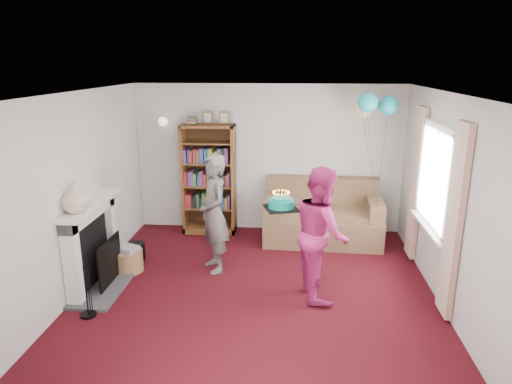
# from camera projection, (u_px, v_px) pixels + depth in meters

# --- Properties ---
(ground) EXTENTS (5.00, 5.00, 0.00)m
(ground) POSITION_uv_depth(u_px,v_px,m) (256.00, 298.00, 5.70)
(ground) COLOR #330709
(ground) RESTS_ON ground
(wall_back) EXTENTS (4.50, 0.02, 2.50)m
(wall_back) POSITION_uv_depth(u_px,v_px,m) (268.00, 159.00, 7.75)
(wall_back) COLOR silver
(wall_back) RESTS_ON ground
(wall_left) EXTENTS (0.02, 5.00, 2.50)m
(wall_left) POSITION_uv_depth(u_px,v_px,m) (70.00, 198.00, 5.53)
(wall_left) COLOR silver
(wall_left) RESTS_ON ground
(wall_right) EXTENTS (0.02, 5.00, 2.50)m
(wall_right) POSITION_uv_depth(u_px,v_px,m) (454.00, 208.00, 5.17)
(wall_right) COLOR silver
(wall_right) RESTS_ON ground
(ceiling) EXTENTS (4.50, 5.00, 0.01)m
(ceiling) POSITION_uv_depth(u_px,v_px,m) (256.00, 94.00, 5.00)
(ceiling) COLOR white
(ceiling) RESTS_ON wall_back
(fireplace) EXTENTS (0.55, 1.80, 1.12)m
(fireplace) POSITION_uv_depth(u_px,v_px,m) (97.00, 248.00, 5.91)
(fireplace) COLOR #3F3F42
(fireplace) RESTS_ON ground
(window_bay) EXTENTS (0.14, 2.02, 2.20)m
(window_bay) POSITION_uv_depth(u_px,v_px,m) (433.00, 196.00, 5.76)
(window_bay) COLOR white
(window_bay) RESTS_ON ground
(wall_sconce) EXTENTS (0.16, 0.23, 0.16)m
(wall_sconce) POSITION_uv_depth(u_px,v_px,m) (163.00, 122.00, 7.58)
(wall_sconce) COLOR gold
(wall_sconce) RESTS_ON ground
(bookcase) EXTENTS (0.88, 0.42, 2.06)m
(bookcase) POSITION_uv_depth(u_px,v_px,m) (209.00, 180.00, 7.73)
(bookcase) COLOR #472B14
(bookcase) RESTS_ON ground
(sofa) EXTENTS (1.87, 0.99, 0.99)m
(sofa) POSITION_uv_depth(u_px,v_px,m) (322.00, 218.00, 7.51)
(sofa) COLOR brown
(sofa) RESTS_ON ground
(wicker_basket) EXTENTS (0.41, 0.41, 0.37)m
(wicker_basket) POSITION_uv_depth(u_px,v_px,m) (128.00, 260.00, 6.39)
(wicker_basket) COLOR #AA824F
(wicker_basket) RESTS_ON ground
(person_striped) EXTENTS (0.63, 0.72, 1.65)m
(person_striped) POSITION_uv_depth(u_px,v_px,m) (214.00, 214.00, 6.27)
(person_striped) COLOR black
(person_striped) RESTS_ON ground
(person_magenta) EXTENTS (0.77, 0.91, 1.65)m
(person_magenta) POSITION_uv_depth(u_px,v_px,m) (321.00, 233.00, 5.58)
(person_magenta) COLOR #B02362
(person_magenta) RESTS_ON ground
(birthday_cake) EXTENTS (0.39, 0.39, 0.22)m
(birthday_cake) POSITION_uv_depth(u_px,v_px,m) (281.00, 204.00, 5.68)
(birthday_cake) COLOR black
(birthday_cake) RESTS_ON ground
(balloons) EXTENTS (0.62, 0.67, 1.73)m
(balloons) POSITION_uv_depth(u_px,v_px,m) (373.00, 105.00, 6.73)
(balloons) COLOR #3F3F3F
(balloons) RESTS_ON ground
(mantel_vase) EXTENTS (0.40, 0.40, 0.36)m
(mantel_vase) POSITION_uv_depth(u_px,v_px,m) (75.00, 198.00, 5.36)
(mantel_vase) COLOR beige
(mantel_vase) RESTS_ON fireplace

